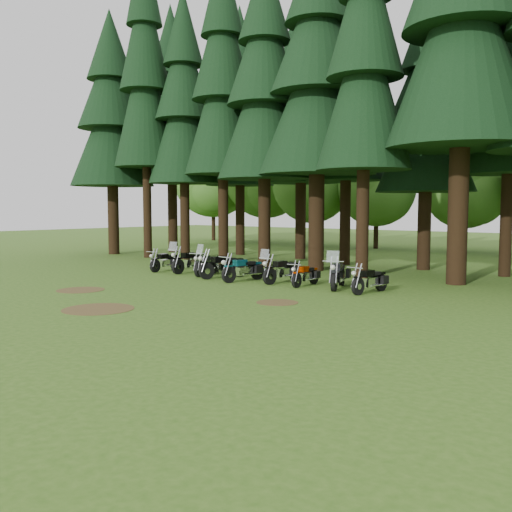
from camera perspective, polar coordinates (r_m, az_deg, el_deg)
The scene contains 31 objects.
ground at distance 21.51m, azimuth -8.26°, elevation -3.54°, with size 120.00×120.00×0.00m, color #325916.
pine_front_0 at distance 40.28m, azimuth -14.29°, elevation 14.07°, with size 5.49×5.49×16.17m.
pine_front_1 at distance 37.51m, azimuth -11.04°, elevation 18.29°, with size 3.92×3.92×19.88m.
pine_front_2 at distance 35.75m, azimuth -7.25°, elevation 15.43°, with size 4.32×4.32×16.22m.
pine_front_3 at distance 33.29m, azimuth -3.36°, elevation 17.68°, with size 4.32×4.32×17.57m.
pine_front_4 at distance 31.08m, azimuth 0.86°, elevation 17.21°, with size 4.95×4.95×16.33m.
pine_front_5 at distance 29.28m, azimuth 6.19°, elevation 18.42°, with size 5.81×5.81×16.72m.
pine_front_6 at distance 26.41m, azimuth 10.87°, elevation 19.93°, with size 4.15×4.15×16.75m.
pine_back_0 at distance 41.69m, azimuth -8.46°, elevation 14.71°, with size 5.00×5.00×17.21m.
pine_back_1 at distance 38.60m, azimuth -1.63°, elevation 14.66°, with size 4.52×4.52×16.22m.
pine_back_2 at distance 35.68m, azimuth 4.56°, elevation 15.55°, with size 4.85×4.85×16.30m.
pine_back_3 at distance 32.33m, azimuth 9.07°, elevation 16.52°, with size 4.35×4.35×16.20m.
pine_back_4 at distance 30.36m, azimuth 16.75°, elevation 14.37°, with size 4.94×4.94×13.78m.
pine_back_5 at distance 28.98m, azimuth 24.25°, elevation 17.71°, with size 3.94×3.94×16.33m.
decid_0 at distance 54.83m, azimuth -4.21°, elevation 7.72°, with size 8.00×7.78×10.00m.
decid_1 at distance 51.19m, azimuth 1.18°, elevation 7.87°, with size 7.91×7.69×9.88m.
decid_2 at distance 47.07m, azimuth 5.76°, elevation 7.04°, with size 6.72×6.53×8.40m.
decid_3 at distance 44.44m, azimuth 12.18°, elevation 6.52°, with size 6.12×5.95×7.65m.
decid_4 at distance 43.02m, azimuth 20.42°, elevation 6.20°, with size 5.93×5.76×7.41m.
dirt_patch_0 at distance 22.67m, azimuth -17.14°, elevation -3.26°, with size 1.80×1.80×0.01m, color #4C3D1E.
dirt_patch_1 at distance 18.85m, azimuth 2.14°, elevation -4.66°, with size 1.40×1.40×0.01m, color #4C3D1E.
dirt_patch_2 at distance 18.28m, azimuth -15.50°, elevation -5.13°, with size 2.20×2.20×0.01m, color #4C3D1E.
motorcycle_0 at distance 28.52m, azimuth -9.05°, elevation -0.61°, with size 0.43×2.12×0.86m.
motorcycle_1 at distance 27.62m, azimuth -6.61°, elevation -0.59°, with size 0.50×2.47×1.55m.
motorcycle_2 at distance 26.55m, azimuth -4.96°, elevation -0.91°, with size 0.84×2.18×0.92m.
motorcycle_3 at distance 25.36m, azimuth -3.33°, elevation -1.05°, with size 0.94×2.46×1.56m.
motorcycle_4 at distance 24.20m, azimuth -1.25°, elevation -1.43°, with size 0.47×2.28×0.93m.
motorcycle_5 at distance 23.69m, azimuth 2.70°, elevation -1.53°, with size 0.54×2.34×1.47m.
motorcycle_6 at distance 22.85m, azimuth 4.98°, elevation -1.99°, with size 0.33×1.96×0.79m.
motorcycle_7 at distance 22.29m, azimuth 8.20°, elevation -1.90°, with size 1.19×2.39×1.55m.
motorcycle_8 at distance 21.28m, azimuth 11.33°, elevation -2.49°, with size 0.38×2.11×0.86m.
Camera 1 is at (15.81, -14.25, 3.11)m, focal length 40.00 mm.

